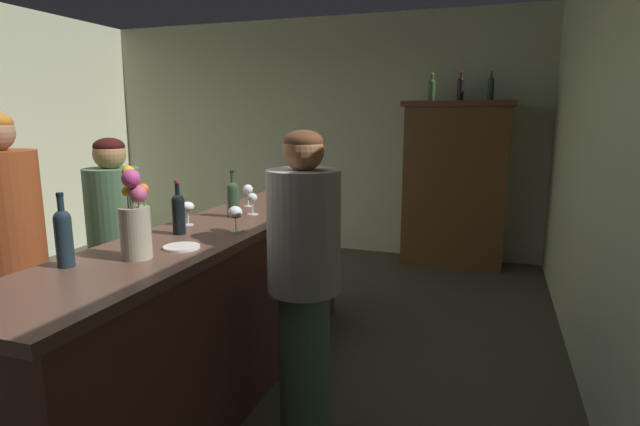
% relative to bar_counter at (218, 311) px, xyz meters
% --- Properties ---
extents(floor, '(8.95, 8.95, 0.00)m').
position_rel_bar_counter_xyz_m(floor, '(-0.69, 0.07, -0.52)').
color(floor, '#423D31').
rests_on(floor, ground).
extents(wall_back, '(5.68, 0.12, 2.83)m').
position_rel_bar_counter_xyz_m(wall_back, '(-0.69, 3.57, 0.89)').
color(wall_back, '#B2B796').
rests_on(wall_back, ground).
extents(bar_counter, '(0.62, 3.02, 1.04)m').
position_rel_bar_counter_xyz_m(bar_counter, '(0.00, 0.00, 0.00)').
color(bar_counter, '#592D24').
rests_on(bar_counter, ground).
extents(display_cabinet, '(1.17, 0.48, 1.82)m').
position_rel_bar_counter_xyz_m(display_cabinet, '(1.10, 3.24, 0.42)').
color(display_cabinet, '#543519').
rests_on(display_cabinet, ground).
extents(wine_bottle_syrah, '(0.08, 0.08, 0.29)m').
position_rel_bar_counter_xyz_m(wine_bottle_syrah, '(-0.03, 0.29, 0.64)').
color(wine_bottle_syrah, '#2D452D').
rests_on(wine_bottle_syrah, bar_counter).
extents(wine_bottle_merlot, '(0.07, 0.07, 0.32)m').
position_rel_bar_counter_xyz_m(wine_bottle_merlot, '(-0.18, -0.90, 0.65)').
color(wine_bottle_merlot, '#192830').
rests_on(wine_bottle_merlot, bar_counter).
extents(wine_bottle_riesling, '(0.07, 0.07, 0.29)m').
position_rel_bar_counter_xyz_m(wine_bottle_riesling, '(-0.08, -0.23, 0.64)').
color(wine_bottle_riesling, black).
rests_on(wine_bottle_riesling, bar_counter).
extents(wine_glass_front, '(0.07, 0.07, 0.14)m').
position_rel_bar_counter_xyz_m(wine_glass_front, '(0.05, 0.39, 0.62)').
color(wine_glass_front, white).
rests_on(wine_glass_front, bar_counter).
extents(wine_glass_mid, '(0.07, 0.07, 0.16)m').
position_rel_bar_counter_xyz_m(wine_glass_mid, '(-0.11, 0.65, 0.63)').
color(wine_glass_mid, white).
rests_on(wine_glass_mid, bar_counter).
extents(wine_glass_rear, '(0.08, 0.08, 0.14)m').
position_rel_bar_counter_xyz_m(wine_glass_rear, '(-0.16, -0.02, 0.62)').
color(wine_glass_rear, white).
rests_on(wine_glass_rear, bar_counter).
extents(wine_glass_spare, '(0.08, 0.08, 0.14)m').
position_rel_bar_counter_xyz_m(wine_glass_spare, '(0.18, -0.08, 0.62)').
color(wine_glass_spare, white).
rests_on(wine_glass_spare, bar_counter).
extents(flower_arrangement, '(0.13, 0.14, 0.41)m').
position_rel_bar_counter_xyz_m(flower_arrangement, '(0.02, -0.69, 0.69)').
color(flower_arrangement, '#A69E86').
rests_on(flower_arrangement, bar_counter).
extents(cheese_plate, '(0.17, 0.17, 0.01)m').
position_rel_bar_counter_xyz_m(cheese_plate, '(0.11, -0.48, 0.52)').
color(cheese_plate, white).
rests_on(cheese_plate, bar_counter).
extents(display_bottle_left, '(0.08, 0.08, 0.30)m').
position_rel_bar_counter_xyz_m(display_bottle_left, '(0.81, 3.24, 1.43)').
color(display_bottle_left, '#2F4E27').
rests_on(display_bottle_left, display_cabinet).
extents(display_bottle_midleft, '(0.07, 0.07, 0.31)m').
position_rel_bar_counter_xyz_m(display_bottle_midleft, '(1.12, 3.24, 1.43)').
color(display_bottle_midleft, black).
rests_on(display_bottle_midleft, display_cabinet).
extents(display_bottle_center, '(0.06, 0.06, 0.32)m').
position_rel_bar_counter_xyz_m(display_bottle_center, '(1.42, 3.24, 1.43)').
color(display_bottle_center, '#1E3322').
rests_on(display_bottle_center, display_cabinet).
extents(patron_near_entrance, '(0.36, 0.36, 1.53)m').
position_rel_bar_counter_xyz_m(patron_near_entrance, '(-0.84, 0.15, 0.32)').
color(patron_near_entrance, '#212843').
rests_on(patron_near_entrance, ground).
extents(patron_in_navy, '(0.38, 0.38, 1.69)m').
position_rel_bar_counter_xyz_m(patron_in_navy, '(-0.90, -0.59, 0.40)').
color(patron_in_navy, maroon).
rests_on(patron_in_navy, ground).
extents(bartender, '(0.37, 0.37, 1.60)m').
position_rel_bar_counter_xyz_m(bartender, '(0.63, -0.20, 0.35)').
color(bartender, '#476948').
rests_on(bartender, ground).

